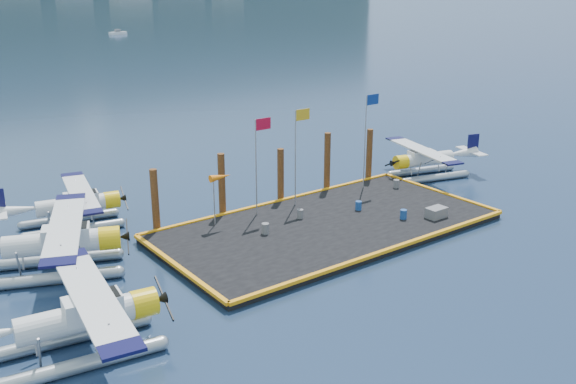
# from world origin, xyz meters

# --- Properties ---
(ground) EXTENTS (4000.00, 4000.00, 0.00)m
(ground) POSITION_xyz_m (0.00, 0.00, 0.00)
(ground) COLOR #172746
(ground) RESTS_ON ground
(dock) EXTENTS (20.00, 10.00, 0.40)m
(dock) POSITION_xyz_m (0.00, 0.00, 0.20)
(dock) COLOR black
(dock) RESTS_ON ground
(dock_bumpers) EXTENTS (20.25, 10.25, 0.18)m
(dock_bumpers) POSITION_xyz_m (0.00, 0.00, 0.49)
(dock_bumpers) COLOR orange
(dock_bumpers) RESTS_ON dock
(seaplane_a) EXTENTS (8.85, 9.74, 3.44)m
(seaplane_a) POSITION_xyz_m (-16.35, -4.54, 1.50)
(seaplane_a) COLOR #979EA5
(seaplane_a) RESTS_ON ground
(seaplane_b) EXTENTS (9.22, 9.73, 3.53)m
(seaplane_b) POSITION_xyz_m (-14.74, 3.45, 1.54)
(seaplane_b) COLOR #979EA5
(seaplane_b) RESTS_ON ground
(seaplane_c) EXTENTS (7.86, 8.55, 3.03)m
(seaplane_c) POSITION_xyz_m (-11.87, 9.28, 1.32)
(seaplane_c) COLOR #979EA5
(seaplane_c) RESTS_ON ground
(seaplane_d) EXTENTS (7.85, 8.47, 3.01)m
(seaplane_d) POSITION_xyz_m (12.64, 3.65, 1.31)
(seaplane_d) COLOR #979EA5
(seaplane_d) RESTS_ON ground
(drum_0) EXTENTS (0.43, 0.43, 0.61)m
(drum_0) POSITION_xyz_m (-3.86, 0.91, 0.70)
(drum_0) COLOR slate
(drum_0) RESTS_ON dock
(drum_1) EXTENTS (0.41, 0.41, 0.58)m
(drum_1) POSITION_xyz_m (4.24, -2.17, 0.69)
(drum_1) COLOR navy
(drum_1) RESTS_ON dock
(drum_2) EXTENTS (0.40, 0.40, 0.56)m
(drum_2) POSITION_xyz_m (3.13, 0.65, 0.68)
(drum_2) COLOR navy
(drum_2) RESTS_ON dock
(drum_4) EXTENTS (0.41, 0.41, 0.57)m
(drum_4) POSITION_xyz_m (8.32, 2.39, 0.69)
(drum_4) COLOR slate
(drum_4) RESTS_ON dock
(drum_5) EXTENTS (0.39, 0.39, 0.55)m
(drum_5) POSITION_xyz_m (-0.73, 1.69, 0.68)
(drum_5) COLOR slate
(drum_5) RESTS_ON dock
(crate) EXTENTS (1.25, 0.83, 0.62)m
(crate) POSITION_xyz_m (6.04, -3.20, 0.71)
(crate) COLOR slate
(crate) RESTS_ON dock
(flagpole_red) EXTENTS (1.14, 0.08, 6.00)m
(flagpole_red) POSITION_xyz_m (-2.29, 3.80, 4.40)
(flagpole_red) COLOR #9898A0
(flagpole_red) RESTS_ON dock
(flagpole_yellow) EXTENTS (1.14, 0.08, 6.20)m
(flagpole_yellow) POSITION_xyz_m (0.70, 3.80, 4.51)
(flagpole_yellow) COLOR #9898A0
(flagpole_yellow) RESTS_ON dock
(flagpole_blue) EXTENTS (1.14, 0.08, 6.50)m
(flagpole_blue) POSITION_xyz_m (6.70, 3.80, 4.69)
(flagpole_blue) COLOR #9898A0
(flagpole_blue) RESTS_ON dock
(windsock) EXTENTS (1.40, 0.44, 3.12)m
(windsock) POSITION_xyz_m (-5.03, 3.80, 3.23)
(windsock) COLOR #9898A0
(windsock) RESTS_ON dock
(piling_0) EXTENTS (0.44, 0.44, 4.00)m
(piling_0) POSITION_xyz_m (-8.50, 5.40, 2.00)
(piling_0) COLOR #402512
(piling_0) RESTS_ON ground
(piling_1) EXTENTS (0.44, 0.44, 4.20)m
(piling_1) POSITION_xyz_m (-4.00, 5.40, 2.10)
(piling_1) COLOR #402512
(piling_1) RESTS_ON ground
(piling_2) EXTENTS (0.44, 0.44, 3.80)m
(piling_2) POSITION_xyz_m (0.50, 5.40, 1.90)
(piling_2) COLOR #402512
(piling_2) RESTS_ON ground
(piling_3) EXTENTS (0.44, 0.44, 4.30)m
(piling_3) POSITION_xyz_m (4.50, 5.40, 2.15)
(piling_3) COLOR #402512
(piling_3) RESTS_ON ground
(piling_4) EXTENTS (0.44, 0.44, 4.00)m
(piling_4) POSITION_xyz_m (8.50, 5.40, 2.00)
(piling_4) COLOR #402512
(piling_4) RESTS_ON ground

